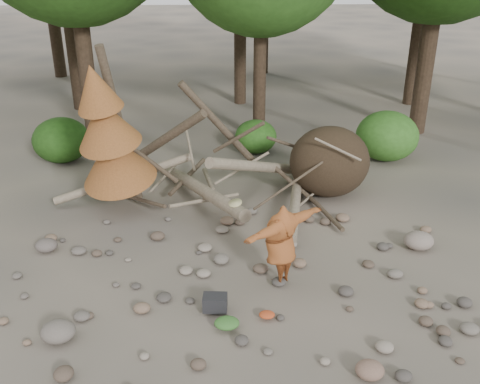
{
  "coord_description": "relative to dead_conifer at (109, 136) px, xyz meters",
  "views": [
    {
      "loc": [
        -0.34,
        -9.27,
        6.33
      ],
      "look_at": [
        0.04,
        1.5,
        1.4
      ],
      "focal_mm": 40.0,
      "sensor_mm": 36.0,
      "label": 1
    }
  ],
  "objects": [
    {
      "name": "boulder_front_right",
      "position": [
        5.1,
        -6.09,
        -1.97
      ],
      "size": [
        0.47,
        0.42,
        0.28
      ],
      "primitive_type": "ellipsoid",
      "color": "#7F604F",
      "rests_on": "ground"
    },
    {
      "name": "dead_conifer",
      "position": [
        0.0,
        0.0,
        0.0
      ],
      "size": [
        2.06,
        2.16,
        4.35
      ],
      "color": "#4C3F30",
      "rests_on": "ground"
    },
    {
      "name": "bush_right",
      "position": [
        8.12,
        3.63,
        -1.31
      ],
      "size": [
        2.0,
        2.0,
        1.6
      ],
      "primitive_type": "ellipsoid",
      "color": "#377223",
      "rests_on": "ground"
    },
    {
      "name": "cloth_green",
      "position": [
        2.81,
        -4.82,
        -2.02
      ],
      "size": [
        0.46,
        0.38,
        0.17
      ],
      "primitive_type": "ellipsoid",
      "color": "#346528",
      "rests_on": "ground"
    },
    {
      "name": "deadfall_pile",
      "position": [
        5.13,
        0.87,
        -1.16
      ],
      "size": [
        8.55,
        5.24,
        3.3
      ],
      "color": "#332619",
      "rests_on": "ground"
    },
    {
      "name": "ground",
      "position": [
        3.12,
        -3.37,
        -2.11
      ],
      "size": [
        120.0,
        120.0,
        0.0
      ],
      "primitive_type": "plane",
      "color": "#514C44",
      "rests_on": "ground"
    },
    {
      "name": "boulder_mid_right",
      "position": [
        7.27,
        -2.09,
        -1.91
      ],
      "size": [
        0.68,
        0.61,
        0.41
      ],
      "primitive_type": "ellipsoid",
      "color": "gray",
      "rests_on": "ground"
    },
    {
      "name": "cloth_orange",
      "position": [
        3.57,
        -4.56,
        -2.06
      ],
      "size": [
        0.3,
        0.25,
        0.11
      ],
      "primitive_type": "ellipsoid",
      "color": "#A93F1D",
      "rests_on": "ground"
    },
    {
      "name": "backpack",
      "position": [
        2.6,
        -4.3,
        -1.96
      ],
      "size": [
        0.48,
        0.34,
        0.31
      ],
      "primitive_type": "cube",
      "rotation": [
        0.0,
        0.0,
        -0.07
      ],
      "color": "black",
      "rests_on": "ground"
    },
    {
      "name": "bush_mid",
      "position": [
        3.92,
        4.43,
        -1.55
      ],
      "size": [
        1.4,
        1.4,
        1.12
      ],
      "primitive_type": "ellipsoid",
      "color": "#2C601C",
      "rests_on": "ground"
    },
    {
      "name": "frisbee_thrower",
      "position": [
        3.92,
        -3.41,
        -1.17
      ],
      "size": [
        2.05,
        1.81,
        1.73
      ],
      "color": "brown",
      "rests_on": "ground"
    },
    {
      "name": "bush_left",
      "position": [
        -2.38,
        3.83,
        -1.39
      ],
      "size": [
        1.8,
        1.8,
        1.44
      ],
      "primitive_type": "ellipsoid",
      "color": "#224C14",
      "rests_on": "ground"
    },
    {
      "name": "boulder_mid_left",
      "position": [
        -1.27,
        -1.91,
        -1.96
      ],
      "size": [
        0.5,
        0.45,
        0.3
      ],
      "primitive_type": "ellipsoid",
      "color": "#605751",
      "rests_on": "ground"
    },
    {
      "name": "boulder_front_left",
      "position": [
        -0.16,
        -5.0,
        -1.93
      ],
      "size": [
        0.61,
        0.55,
        0.37
      ],
      "primitive_type": "ellipsoid",
      "color": "#696058",
      "rests_on": "ground"
    }
  ]
}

